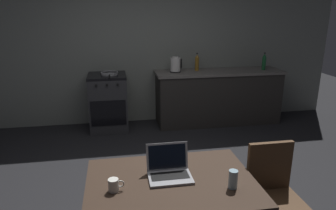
{
  "coord_description": "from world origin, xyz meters",
  "views": [
    {
      "loc": [
        -0.41,
        -2.9,
        1.91
      ],
      "look_at": [
        0.22,
        0.69,
        0.79
      ],
      "focal_mm": 33.29,
      "sensor_mm": 36.0,
      "label": 1
    }
  ],
  "objects_px": {
    "dining_table": "(171,189)",
    "laptop": "(169,171)",
    "drinking_glass": "(233,179)",
    "bottle_b": "(197,62)",
    "coffee_mug": "(114,185)",
    "frying_pan": "(110,73)",
    "stove_oven": "(108,102)",
    "chair": "(273,190)",
    "bottle": "(264,62)",
    "electric_kettle": "(175,65)"
  },
  "relations": [
    {
      "from": "dining_table",
      "to": "laptop",
      "type": "bearing_deg",
      "value": 92.56
    },
    {
      "from": "drinking_glass",
      "to": "bottle_b",
      "type": "bearing_deg",
      "value": 79.46
    },
    {
      "from": "coffee_mug",
      "to": "bottle_b",
      "type": "xyz_separation_m",
      "value": [
        1.42,
        3.14,
        0.3
      ]
    },
    {
      "from": "laptop",
      "to": "frying_pan",
      "type": "distance_m",
      "value": 2.94
    },
    {
      "from": "drinking_glass",
      "to": "dining_table",
      "type": "bearing_deg",
      "value": 157.7
    },
    {
      "from": "frying_pan",
      "to": "stove_oven",
      "type": "bearing_deg",
      "value": 151.0
    },
    {
      "from": "chair",
      "to": "bottle_b",
      "type": "xyz_separation_m",
      "value": [
        0.16,
        3.04,
        0.55
      ]
    },
    {
      "from": "coffee_mug",
      "to": "drinking_glass",
      "type": "xyz_separation_m",
      "value": [
        0.82,
        -0.1,
        0.02
      ]
    },
    {
      "from": "laptop",
      "to": "drinking_glass",
      "type": "distance_m",
      "value": 0.47
    },
    {
      "from": "stove_oven",
      "to": "bottle",
      "type": "distance_m",
      "value": 2.71
    },
    {
      "from": "coffee_mug",
      "to": "frying_pan",
      "type": "bearing_deg",
      "value": 90.62
    },
    {
      "from": "stove_oven",
      "to": "electric_kettle",
      "type": "bearing_deg",
      "value": 0.13
    },
    {
      "from": "electric_kettle",
      "to": "drinking_glass",
      "type": "bearing_deg",
      "value": -93.94
    },
    {
      "from": "chair",
      "to": "frying_pan",
      "type": "relative_size",
      "value": 1.99
    },
    {
      "from": "laptop",
      "to": "drinking_glass",
      "type": "relative_size",
      "value": 2.39
    },
    {
      "from": "chair",
      "to": "electric_kettle",
      "type": "relative_size",
      "value": 3.44
    },
    {
      "from": "laptop",
      "to": "electric_kettle",
      "type": "distance_m",
      "value": 3.01
    },
    {
      "from": "stove_oven",
      "to": "chair",
      "type": "relative_size",
      "value": 1.03
    },
    {
      "from": "electric_kettle",
      "to": "coffee_mug",
      "type": "xyz_separation_m",
      "value": [
        -1.04,
        -3.06,
        -0.28
      ]
    },
    {
      "from": "electric_kettle",
      "to": "coffee_mug",
      "type": "relative_size",
      "value": 2.31
    },
    {
      "from": "coffee_mug",
      "to": "drinking_glass",
      "type": "bearing_deg",
      "value": -7.25
    },
    {
      "from": "bottle",
      "to": "frying_pan",
      "type": "bearing_deg",
      "value": 179.51
    },
    {
      "from": "frying_pan",
      "to": "laptop",
      "type": "bearing_deg",
      "value": -81.33
    },
    {
      "from": "chair",
      "to": "coffee_mug",
      "type": "bearing_deg",
      "value": -163.08
    },
    {
      "from": "stove_oven",
      "to": "frying_pan",
      "type": "bearing_deg",
      "value": -29.0
    },
    {
      "from": "dining_table",
      "to": "drinking_glass",
      "type": "relative_size",
      "value": 9.18
    },
    {
      "from": "electric_kettle",
      "to": "bottle",
      "type": "bearing_deg",
      "value": -1.87
    },
    {
      "from": "chair",
      "to": "drinking_glass",
      "type": "distance_m",
      "value": 0.56
    },
    {
      "from": "electric_kettle",
      "to": "bottle_b",
      "type": "relative_size",
      "value": 0.86
    },
    {
      "from": "drinking_glass",
      "to": "laptop",
      "type": "bearing_deg",
      "value": 150.21
    },
    {
      "from": "laptop",
      "to": "bottle",
      "type": "xyz_separation_m",
      "value": [
        2.16,
        2.88,
        0.3
      ]
    },
    {
      "from": "dining_table",
      "to": "coffee_mug",
      "type": "height_order",
      "value": "coffee_mug"
    },
    {
      "from": "bottle_b",
      "to": "coffee_mug",
      "type": "bearing_deg",
      "value": -114.39
    },
    {
      "from": "bottle",
      "to": "drinking_glass",
      "type": "relative_size",
      "value": 2.21
    },
    {
      "from": "stove_oven",
      "to": "laptop",
      "type": "bearing_deg",
      "value": -80.54
    },
    {
      "from": "bottle",
      "to": "coffee_mug",
      "type": "xyz_separation_m",
      "value": [
        -2.57,
        -3.01,
        -0.3
      ]
    },
    {
      "from": "chair",
      "to": "frying_pan",
      "type": "distance_m",
      "value": 3.23
    },
    {
      "from": "dining_table",
      "to": "coffee_mug",
      "type": "distance_m",
      "value": 0.43
    },
    {
      "from": "dining_table",
      "to": "bottle",
      "type": "height_order",
      "value": "bottle"
    },
    {
      "from": "bottle_b",
      "to": "dining_table",
      "type": "bearing_deg",
      "value": -108.19
    },
    {
      "from": "chair",
      "to": "coffee_mug",
      "type": "distance_m",
      "value": 1.29
    },
    {
      "from": "chair",
      "to": "coffee_mug",
      "type": "height_order",
      "value": "chair"
    },
    {
      "from": "electric_kettle",
      "to": "drinking_glass",
      "type": "xyz_separation_m",
      "value": [
        -0.22,
        -3.16,
        -0.26
      ]
    },
    {
      "from": "stove_oven",
      "to": "laptop",
      "type": "height_order",
      "value": "laptop"
    },
    {
      "from": "electric_kettle",
      "to": "stove_oven",
      "type": "bearing_deg",
      "value": -179.87
    },
    {
      "from": "bottle",
      "to": "dining_table",
      "type": "bearing_deg",
      "value": -126.2
    },
    {
      "from": "dining_table",
      "to": "laptop",
      "type": "xyz_separation_m",
      "value": [
        -0.0,
        0.07,
        0.11
      ]
    },
    {
      "from": "bottle_b",
      "to": "drinking_glass",
      "type": "bearing_deg",
      "value": -100.54
    },
    {
      "from": "dining_table",
      "to": "bottle",
      "type": "relative_size",
      "value": 4.16
    },
    {
      "from": "stove_oven",
      "to": "chair",
      "type": "bearing_deg",
      "value": -65.58
    }
  ]
}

